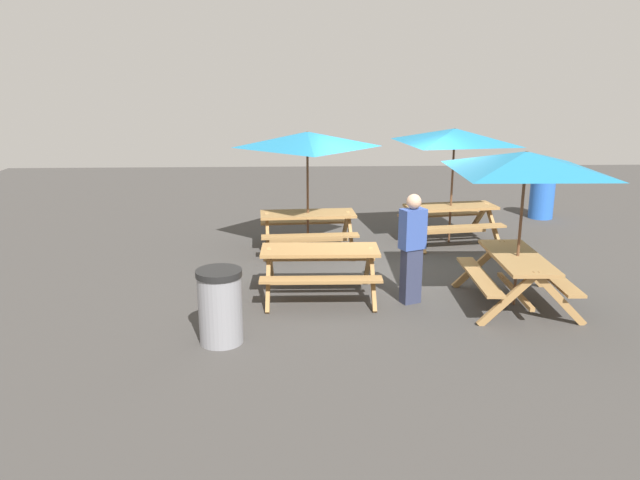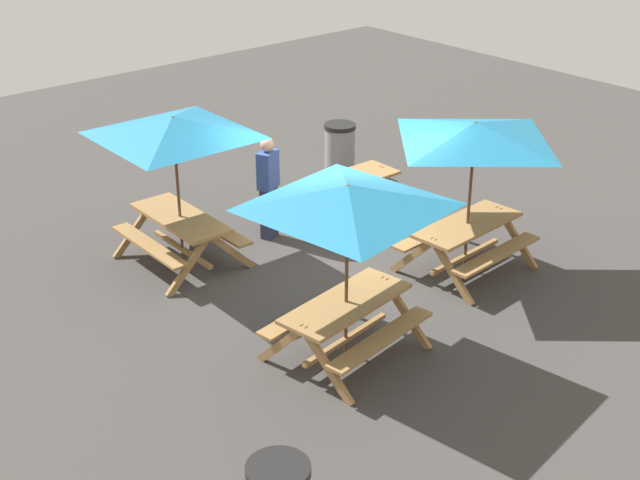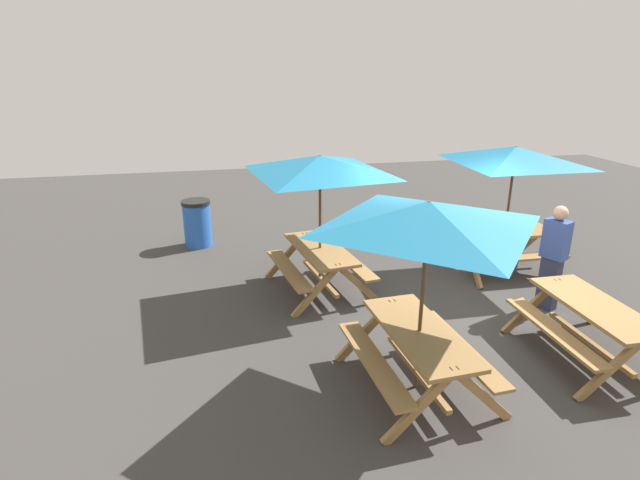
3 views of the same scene
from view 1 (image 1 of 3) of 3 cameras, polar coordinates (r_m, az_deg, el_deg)
ground_plane at (r=11.11m, az=6.88°, el=-2.65°), size 24.00×24.00×0.00m
picnic_table_0 at (r=9.59m, az=-0.00°, el=-1.95°), size 1.82×1.55×0.81m
picnic_table_1 at (r=11.69m, az=-1.16°, el=8.36°), size 2.12×2.12×2.34m
picnic_table_2 at (r=12.62m, az=12.17°, el=8.54°), size 2.80×2.80×2.34m
picnic_table_3 at (r=9.36m, az=18.24°, el=5.82°), size 2.83×2.83×2.34m
trash_bin_blue at (r=15.61m, az=19.62°, el=3.70°), size 0.59×0.59×0.98m
trash_bin_gray at (r=8.10m, az=-9.10°, el=-6.00°), size 0.59×0.59×0.98m
person_standing at (r=9.32m, az=8.42°, el=-0.56°), size 0.42×0.35×1.67m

